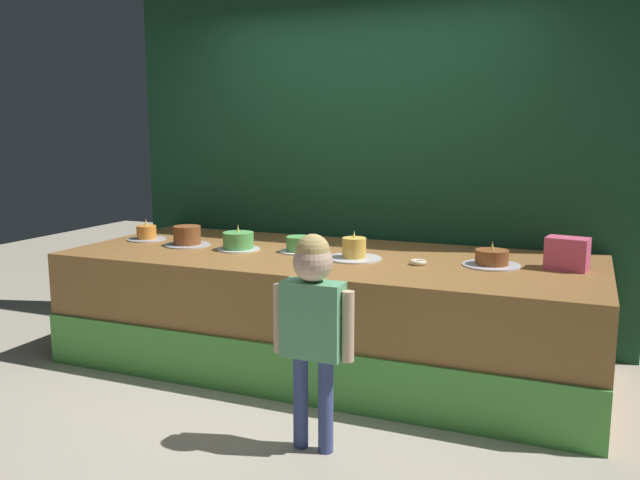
% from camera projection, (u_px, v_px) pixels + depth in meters
% --- Properties ---
extents(ground_plane, '(12.00, 12.00, 0.00)m').
position_uv_depth(ground_plane, '(284.00, 401.00, 3.84)').
color(ground_plane, '#BCB29E').
extents(stage_platform, '(3.51, 1.42, 0.76)m').
position_uv_depth(stage_platform, '(328.00, 310.00, 4.41)').
color(stage_platform, '#9E6B38').
rests_on(stage_platform, ground_plane).
extents(curtain_backdrop, '(3.96, 0.08, 3.16)m').
position_uv_depth(curtain_backdrop, '(367.00, 130.00, 4.95)').
color(curtain_backdrop, '#19472D').
rests_on(curtain_backdrop, ground_plane).
extents(child_figure, '(0.42, 0.19, 1.09)m').
position_uv_depth(child_figure, '(313.00, 313.00, 3.15)').
color(child_figure, '#3F4C8C').
rests_on(child_figure, ground_plane).
extents(pink_box, '(0.26, 0.19, 0.19)m').
position_uv_depth(pink_box, '(567.00, 254.00, 3.86)').
color(pink_box, '#F25880').
rests_on(pink_box, stage_platform).
extents(donut, '(0.11, 0.11, 0.03)m').
position_uv_depth(donut, '(418.00, 262.00, 4.02)').
color(donut, beige).
rests_on(donut, stage_platform).
extents(cake_far_left, '(0.29, 0.29, 0.16)m').
position_uv_depth(cake_far_left, '(147.00, 234.00, 4.93)').
color(cake_far_left, silver).
rests_on(cake_far_left, stage_platform).
extents(cake_left, '(0.33, 0.33, 0.14)m').
position_uv_depth(cake_left, '(187.00, 237.00, 4.68)').
color(cake_left, silver).
rests_on(cake_left, stage_platform).
extents(cake_center_left, '(0.30, 0.30, 0.18)m').
position_uv_depth(cake_center_left, '(238.00, 242.00, 4.52)').
color(cake_center_left, silver).
rests_on(cake_center_left, stage_platform).
extents(cake_center_right, '(0.27, 0.27, 0.11)m').
position_uv_depth(cake_center_right, '(299.00, 245.00, 4.43)').
color(cake_center_right, white).
rests_on(cake_center_right, stage_platform).
extents(cake_right, '(0.36, 0.36, 0.19)m').
position_uv_depth(cake_right, '(354.00, 251.00, 4.19)').
color(cake_right, silver).
rests_on(cake_right, stage_platform).
extents(cake_far_right, '(0.35, 0.35, 0.16)m').
position_uv_depth(cake_far_right, '(492.00, 259.00, 3.98)').
color(cake_far_right, silver).
rests_on(cake_far_right, stage_platform).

